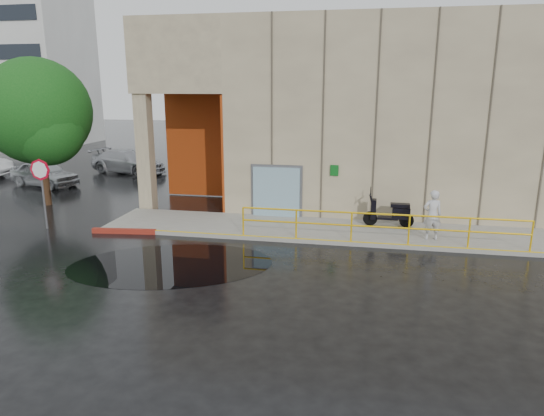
{
  "coord_description": "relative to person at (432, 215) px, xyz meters",
  "views": [
    {
      "loc": [
        3.59,
        -12.91,
        5.33
      ],
      "look_at": [
        0.57,
        3.0,
        1.22
      ],
      "focal_mm": 32.0,
      "sensor_mm": 36.0,
      "label": 1
    }
  ],
  "objects": [
    {
      "name": "red_curb",
      "position": [
        -11.01,
        -0.92,
        -0.93
      ],
      "size": [
        2.41,
        0.44,
        0.18
      ],
      "primitive_type": "cube",
      "rotation": [
        0.0,
        0.0,
        0.11
      ],
      "color": "maroon",
      "rests_on": "ground"
    },
    {
      "name": "tree_near",
      "position": [
        -16.44,
        2.5,
        3.01
      ],
      "size": [
        4.64,
        4.64,
        6.54
      ],
      "rotation": [
        0.0,
        0.0,
        0.11
      ],
      "color": "black",
      "rests_on": "ground"
    },
    {
      "name": "distant_building",
      "position": [
        -34.01,
        24.12,
        6.48
      ],
      "size": [
        12.0,
        8.08,
        15.0
      ],
      "color": "#B9B8B4",
      "rests_on": "ground"
    },
    {
      "name": "car_c",
      "position": [
        -16.83,
        11.04,
        -0.29
      ],
      "size": [
        5.39,
        3.34,
        1.46
      ],
      "primitive_type": "imported",
      "rotation": [
        0.0,
        0.0,
        1.29
      ],
      "color": "#A9ABB1",
      "rests_on": "ground"
    },
    {
      "name": "car_a",
      "position": [
        -19.38,
        6.37,
        -0.33
      ],
      "size": [
        4.33,
        2.7,
        1.38
      ],
      "primitive_type": "imported",
      "rotation": [
        0.0,
        0.0,
        1.29
      ],
      "color": "silver",
      "rests_on": "ground"
    },
    {
      "name": "person",
      "position": [
        0.0,
        0.0,
        0.0
      ],
      "size": [
        0.7,
        0.52,
        1.74
      ],
      "primitive_type": "imported",
      "rotation": [
        0.0,
        0.0,
        3.31
      ],
      "color": "silver",
      "rests_on": "sidewalk"
    },
    {
      "name": "stop_sign",
      "position": [
        -14.2,
        -0.9,
        0.93
      ],
      "size": [
        0.81,
        0.1,
        2.69
      ],
      "rotation": [
        0.0,
        0.0,
        -0.41
      ],
      "color": "slate",
      "rests_on": "ground"
    },
    {
      "name": "guardrail",
      "position": [
        -1.76,
        -0.7,
        -0.34
      ],
      "size": [
        9.56,
        0.06,
        1.03
      ],
      "color": "#EAB40C",
      "rests_on": "sidewalk"
    },
    {
      "name": "scooter",
      "position": [
        -1.36,
        1.36,
        -0.04
      ],
      "size": [
        1.88,
        0.63,
        1.45
      ],
      "rotation": [
        0.0,
        0.0,
        -0.02
      ],
      "color": "black",
      "rests_on": "sidewalk"
    },
    {
      "name": "sidewalk",
      "position": [
        -2.01,
        0.65,
        -0.95
      ],
      "size": [
        20.0,
        3.0,
        0.15
      ],
      "primitive_type": "cube",
      "color": "gray",
      "rests_on": "ground"
    },
    {
      "name": "ground",
      "position": [
        -6.01,
        -3.85,
        -1.02
      ],
      "size": [
        120.0,
        120.0,
        0.0
      ],
      "primitive_type": "plane",
      "color": "black",
      "rests_on": "ground"
    },
    {
      "name": "building",
      "position": [
        -0.91,
        7.13,
        3.18
      ],
      "size": [
        20.0,
        10.17,
        8.0
      ],
      "color": "gray",
      "rests_on": "ground"
    },
    {
      "name": "puddle",
      "position": [
        -8.05,
        -3.63,
        -1.02
      ],
      "size": [
        7.03,
        5.41,
        0.01
      ],
      "primitive_type": "cube",
      "rotation": [
        0.0,
        0.0,
        0.29
      ],
      "color": "black",
      "rests_on": "ground"
    }
  ]
}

